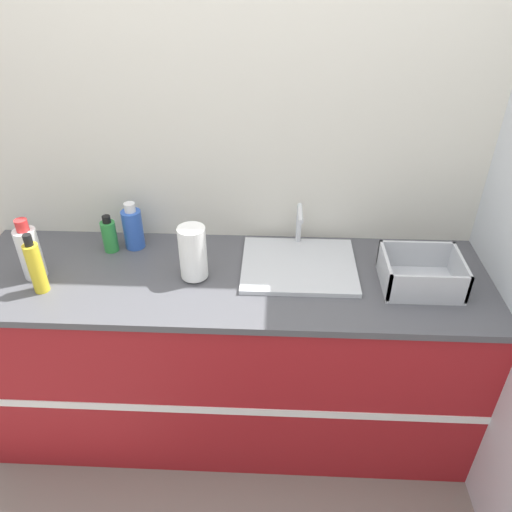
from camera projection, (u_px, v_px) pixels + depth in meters
ground_plane at (228, 472)px, 2.32m from camera, size 12.00×12.00×0.00m
wall_back at (233, 153)px, 2.14m from camera, size 4.57×0.06×2.60m
counter_cabinet at (231, 353)px, 2.33m from camera, size 2.20×0.66×0.90m
sink at (299, 263)px, 2.12m from camera, size 0.48×0.40×0.21m
paper_towel_roll at (193, 253)px, 2.00m from camera, size 0.11×0.11×0.24m
dish_rack at (421, 276)px, 1.99m from camera, size 0.31×0.25×0.13m
bottle_white_spray at (30, 252)px, 2.01m from camera, size 0.09×0.09×0.27m
bottle_green at (109, 235)px, 2.19m from camera, size 0.06×0.06×0.17m
bottle_blue at (133, 228)px, 2.21m from camera, size 0.09×0.09×0.22m
bottle_yellow at (36, 267)px, 1.93m from camera, size 0.06×0.06×0.26m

